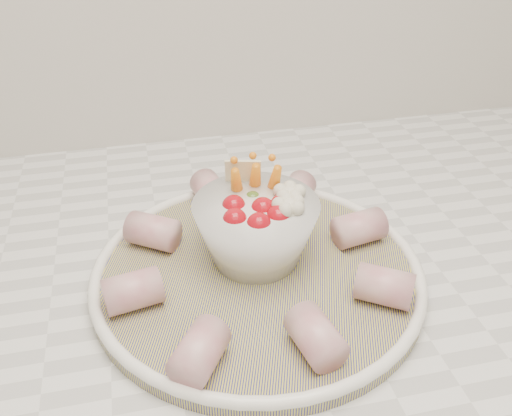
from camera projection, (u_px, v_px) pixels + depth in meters
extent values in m
cube|color=silver|center=(218.00, 276.00, 0.62)|extent=(2.04, 0.62, 0.04)
cylinder|color=navy|center=(258.00, 276.00, 0.58)|extent=(0.42, 0.42, 0.01)
torus|color=white|center=(258.00, 270.00, 0.58)|extent=(0.34, 0.34, 0.01)
sphere|color=#A90A15|center=(235.00, 220.00, 0.54)|extent=(0.02, 0.02, 0.02)
sphere|color=#A90A15|center=(259.00, 225.00, 0.53)|extent=(0.02, 0.02, 0.02)
sphere|color=#A90A15|center=(278.00, 217.00, 0.54)|extent=(0.02, 0.02, 0.02)
sphere|color=#A90A15|center=(234.00, 207.00, 0.56)|extent=(0.02, 0.02, 0.02)
sphere|color=#A90A15|center=(263.00, 209.00, 0.56)|extent=(0.02, 0.02, 0.02)
sphere|color=#A90A15|center=(282.00, 206.00, 0.56)|extent=(0.02, 0.02, 0.02)
sphere|color=#456622|center=(253.00, 199.00, 0.58)|extent=(0.02, 0.02, 0.02)
cone|color=orange|center=(237.00, 186.00, 0.58)|extent=(0.03, 0.04, 0.05)
cone|color=orange|center=(255.00, 181.00, 0.58)|extent=(0.02, 0.04, 0.05)
cone|color=orange|center=(274.00, 183.00, 0.58)|extent=(0.02, 0.04, 0.05)
sphere|color=beige|center=(289.00, 199.00, 0.57)|extent=(0.03, 0.03, 0.03)
sphere|color=beige|center=(289.00, 211.00, 0.55)|extent=(0.03, 0.03, 0.03)
cube|color=beige|center=(243.00, 176.00, 0.59)|extent=(0.04, 0.02, 0.04)
cylinder|color=#B0505F|center=(359.00, 228.00, 0.61)|extent=(0.06, 0.04, 0.04)
cylinder|color=#B0505F|center=(296.00, 194.00, 0.66)|extent=(0.06, 0.06, 0.04)
cylinder|color=#B0505F|center=(211.00, 192.00, 0.67)|extent=(0.04, 0.06, 0.04)
cylinder|color=#B0505F|center=(153.00, 231.00, 0.60)|extent=(0.06, 0.06, 0.04)
cylinder|color=#B0505F|center=(133.00, 291.00, 0.52)|extent=(0.06, 0.04, 0.04)
cylinder|color=#B0505F|center=(199.00, 352.00, 0.46)|extent=(0.06, 0.06, 0.04)
cylinder|color=#B0505F|center=(316.00, 337.00, 0.48)|extent=(0.04, 0.06, 0.04)
cylinder|color=#B0505F|center=(385.00, 286.00, 0.53)|extent=(0.06, 0.06, 0.04)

